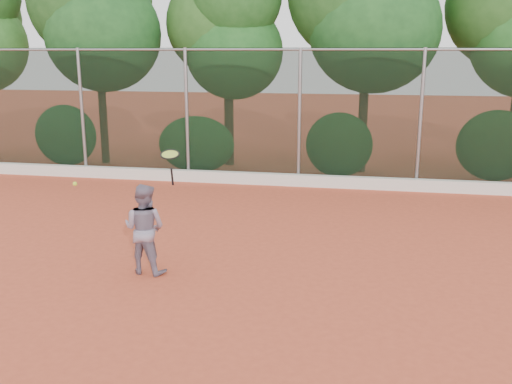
# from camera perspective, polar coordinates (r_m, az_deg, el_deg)

# --- Properties ---
(ground) EXTENTS (80.00, 80.00, 0.00)m
(ground) POSITION_cam_1_polar(r_m,az_deg,el_deg) (8.46, -1.27, -9.87)
(ground) COLOR #C84D2F
(ground) RESTS_ON ground
(concrete_curb) EXTENTS (24.00, 0.20, 0.30)m
(concrete_curb) POSITION_cam_1_polar(r_m,az_deg,el_deg) (14.85, 4.16, 1.19)
(concrete_curb) COLOR silver
(concrete_curb) RESTS_ON ground
(tennis_player) EXTENTS (0.77, 0.64, 1.43)m
(tennis_player) POSITION_cam_1_polar(r_m,az_deg,el_deg) (9.08, -11.08, -3.62)
(tennis_player) COLOR gray
(tennis_player) RESTS_ON ground
(chainlink_fence) EXTENTS (24.09, 0.09, 3.50)m
(chainlink_fence) POSITION_cam_1_polar(r_m,az_deg,el_deg) (14.74, 4.36, 7.83)
(chainlink_fence) COLOR black
(chainlink_fence) RESTS_ON ground
(foliage_backdrop) EXTENTS (23.70, 3.63, 7.55)m
(foliage_backdrop) POSITION_cam_1_polar(r_m,az_deg,el_deg) (16.72, 3.38, 17.29)
(foliage_backdrop) COLOR #402E18
(foliage_backdrop) RESTS_ON ground
(tennis_racket) EXTENTS (0.33, 0.33, 0.56)m
(tennis_racket) POSITION_cam_1_polar(r_m,az_deg,el_deg) (8.60, -8.58, 3.49)
(tennis_racket) COLOR black
(tennis_racket) RESTS_ON ground
(tennis_ball_in_flight) EXTENTS (0.07, 0.07, 0.07)m
(tennis_ball_in_flight) POSITION_cam_1_polar(r_m,az_deg,el_deg) (9.38, -17.66, 0.78)
(tennis_ball_in_flight) COLOR #C3E133
(tennis_ball_in_flight) RESTS_ON ground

